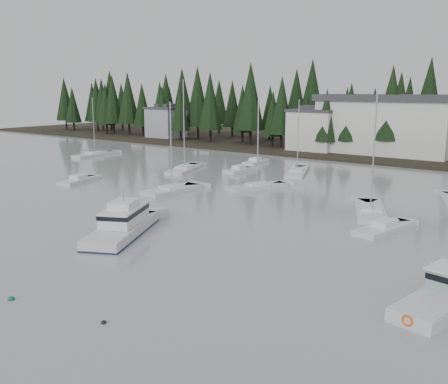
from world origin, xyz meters
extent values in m
cube|color=black|center=(0.00, 97.00, 0.00)|extent=(240.00, 54.00, 1.00)
cube|color=silver|center=(-18.00, 79.00, 4.25)|extent=(9.00, 7.00, 7.50)
cube|color=#38383D|center=(-18.00, 79.00, 8.25)|extent=(9.54, 7.42, 0.50)
cube|color=#38383D|center=(-18.00, 79.00, 8.85)|extent=(4.95, 3.85, 0.80)
cube|color=#999EA0|center=(-60.00, 81.00, 4.00)|extent=(8.00, 7.00, 7.00)
cube|color=#38383D|center=(-60.00, 81.00, 7.75)|extent=(8.48, 7.42, 0.50)
cube|color=#38383D|center=(-60.00, 81.00, 8.35)|extent=(4.40, 3.85, 0.80)
cube|color=silver|center=(-5.00, 82.00, 5.50)|extent=(24.00, 10.00, 10.00)
cube|color=#38383D|center=(-5.00, 82.00, 10.80)|extent=(25.00, 11.00, 1.20)
cube|color=silver|center=(-4.91, 17.52, 0.14)|extent=(7.57, 10.78, 1.52)
cube|color=#0E1932|center=(-4.91, 17.52, 0.03)|extent=(7.63, 10.84, 0.21)
cube|color=white|center=(-5.15, 17.99, 1.61)|extent=(4.80, 6.04, 1.38)
cube|color=black|center=(-5.15, 17.99, 1.95)|extent=(4.88, 6.11, 0.38)
cube|color=white|center=(-5.15, 17.99, 2.61)|extent=(2.95, 3.29, 0.62)
cylinder|color=#A5A8AD|center=(-5.15, 17.99, 3.37)|extent=(0.10, 0.10, 1.04)
cube|color=silver|center=(20.95, 18.36, 0.09)|extent=(3.86, 7.75, 1.20)
cube|color=silver|center=(20.95, 18.36, 0.74)|extent=(3.79, 7.60, 0.11)
torus|color=#F2590C|center=(20.29, 14.71, 0.51)|extent=(0.66, 0.24, 0.65)
cube|color=silver|center=(-23.69, 46.86, -0.03)|extent=(6.02, 10.09, 1.05)
cube|color=white|center=(-23.69, 46.86, 0.62)|extent=(2.97, 3.78, 0.30)
cylinder|color=#A5A8AD|center=(-23.69, 46.86, 7.16)|extent=(0.14, 0.14, 13.32)
cube|color=silver|center=(-14.14, 33.72, -0.03)|extent=(3.44, 8.19, 1.05)
cube|color=white|center=(-14.14, 33.72, 0.62)|extent=(2.23, 2.85, 0.30)
cylinder|color=#A5A8AD|center=(-14.14, 33.72, 5.71)|extent=(0.14, 0.14, 10.41)
cube|color=silver|center=(-6.78, 41.62, -0.03)|extent=(5.28, 8.46, 1.05)
cube|color=white|center=(-6.78, 41.62, 0.62)|extent=(2.60, 3.20, 0.30)
cylinder|color=#A5A8AD|center=(-6.78, 41.62, 5.73)|extent=(0.14, 0.14, 10.45)
cube|color=silver|center=(-48.55, 49.57, -0.03)|extent=(3.17, 9.64, 1.05)
cube|color=white|center=(-48.55, 49.57, 0.62)|extent=(1.95, 3.35, 0.30)
cylinder|color=#A5A8AD|center=(-48.55, 49.57, 5.66)|extent=(0.14, 0.14, 10.32)
cube|color=silver|center=(9.40, 37.89, -0.03)|extent=(6.58, 9.86, 1.05)
cube|color=white|center=(9.40, 37.89, 0.62)|extent=(3.18, 3.78, 0.30)
cylinder|color=#A5A8AD|center=(9.40, 37.89, 6.27)|extent=(0.14, 0.14, 11.54)
cube|color=silver|center=(-8.38, 54.88, -0.03)|extent=(6.32, 10.42, 1.05)
cube|color=white|center=(-8.38, 54.88, 0.62)|extent=(3.00, 3.90, 0.30)
cylinder|color=#A5A8AD|center=(-8.38, 54.88, 5.69)|extent=(0.14, 0.14, 10.39)
cube|color=silver|center=(-28.50, 30.68, 0.05)|extent=(3.72, 6.65, 0.90)
cube|color=white|center=(-28.50, 30.68, 0.75)|extent=(1.96, 2.33, 0.55)
cube|color=silver|center=(12.83, 32.33, 0.05)|extent=(3.59, 7.24, 0.90)
cube|color=white|center=(12.83, 32.33, 0.75)|extent=(1.92, 2.48, 0.55)
cube|color=silver|center=(-18.96, 59.47, 0.05)|extent=(2.87, 5.75, 0.90)
cube|color=white|center=(-18.96, 59.47, 0.75)|extent=(1.70, 1.94, 0.55)
cube|color=silver|center=(-16.15, 50.79, 0.05)|extent=(2.44, 5.44, 0.90)
cube|color=white|center=(-16.15, 50.79, 0.75)|extent=(1.57, 1.78, 0.55)
sphere|color=#145933|center=(0.14, 4.24, 0.00)|extent=(0.44, 0.44, 0.44)
sphere|color=black|center=(6.97, 5.58, 0.00)|extent=(0.33, 0.33, 0.33)
camera|label=1|loc=(27.19, -10.39, 12.42)|focal=40.00mm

